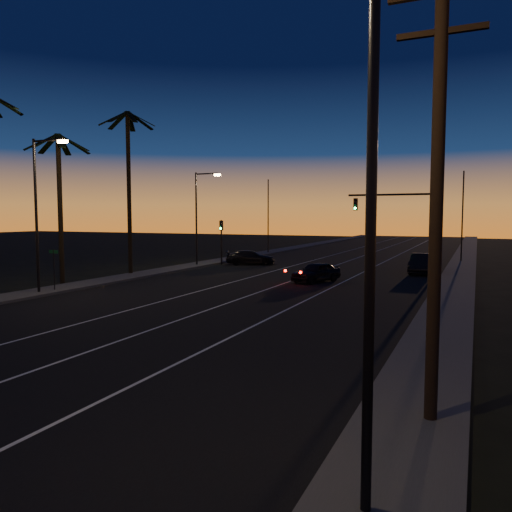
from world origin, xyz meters
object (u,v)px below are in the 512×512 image
at_px(signal_mast, 406,214).
at_px(right_car, 422,264).
at_px(cross_car, 250,257).
at_px(utility_pole, 437,182).
at_px(lead_car, 316,272).

xyz_separation_m(signal_mast, right_car, (1.32, 0.22, -3.98)).
bearing_deg(signal_mast, cross_car, 175.07).
bearing_deg(utility_pole, cross_car, 120.89).
height_order(utility_pole, signal_mast, utility_pole).
relative_size(signal_mast, lead_car, 1.50).
bearing_deg(right_car, lead_car, -126.99).
height_order(signal_mast, cross_car, signal_mast).
relative_size(signal_mast, cross_car, 1.41).
height_order(utility_pole, right_car, utility_pole).
bearing_deg(signal_mast, utility_pole, -81.53).
bearing_deg(signal_mast, right_car, 9.49).
relative_size(utility_pole, cross_car, 1.99).
distance_m(right_car, cross_car, 15.56).
relative_size(lead_car, right_car, 0.98).
xyz_separation_m(right_car, cross_car, (-15.53, 1.01, -0.11)).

